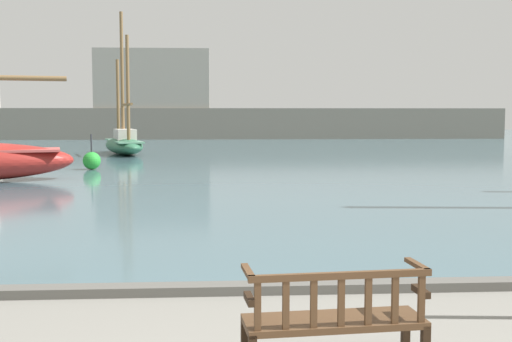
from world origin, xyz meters
The scene contains 6 objects.
harbor_water centered at (0.00, 44.00, 0.04)m, with size 100.00×80.00×0.08m, color #476670.
quay_edge_kerb centered at (0.00, 3.85, 0.06)m, with size 40.00×0.30×0.12m, color #5B5954.
park_bench centered at (0.29, 1.38, 0.47)m, with size 1.64×0.66×0.92m.
sailboat_far_starboard centered at (-5.70, 31.12, 0.76)m, with size 3.46×6.40×7.66m.
channel_buoy centered at (-5.60, 21.41, 0.43)m, with size 0.69×0.69×1.39m.
far_breakwater centered at (-1.58, 52.40, 2.32)m, with size 49.69×2.40×7.86m.
Camera 1 is at (-0.76, -4.07, 2.25)m, focal length 45.00 mm.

